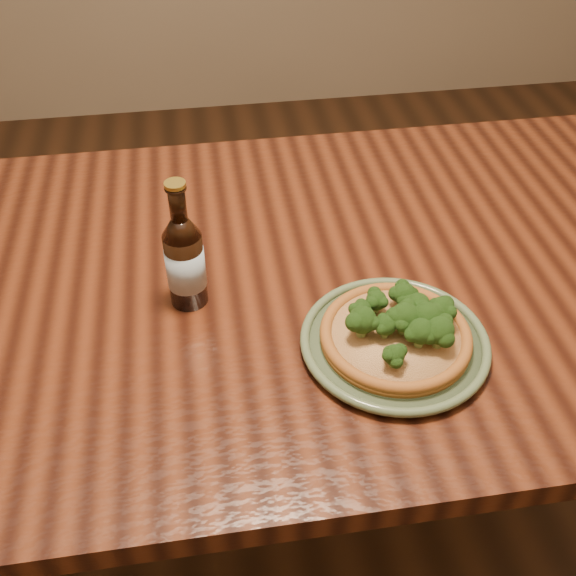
{
  "coord_description": "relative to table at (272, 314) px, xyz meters",
  "views": [
    {
      "loc": [
        -0.1,
        -0.75,
        1.47
      ],
      "look_at": [
        0.01,
        -0.02,
        0.82
      ],
      "focal_mm": 42.0,
      "sensor_mm": 36.0,
      "label": 1
    }
  ],
  "objects": [
    {
      "name": "ground",
      "position": [
        0.0,
        -0.1,
        -0.66
      ],
      "size": [
        4.5,
        4.5,
        0.0
      ],
      "primitive_type": "plane",
      "color": "#382111",
      "rests_on": "ground"
    },
    {
      "name": "table",
      "position": [
        0.0,
        0.0,
        0.0
      ],
      "size": [
        1.6,
        0.9,
        0.75
      ],
      "color": "#4D2110",
      "rests_on": "ground"
    },
    {
      "name": "plate",
      "position": [
        0.16,
        -0.19,
        0.1
      ],
      "size": [
        0.28,
        0.28,
        0.02
      ],
      "rotation": [
        0.0,
        0.0,
        -0.13
      ],
      "color": "#546747",
      "rests_on": "table"
    },
    {
      "name": "pizza",
      "position": [
        0.16,
        -0.19,
        0.12
      ],
      "size": [
        0.22,
        0.22,
        0.07
      ],
      "rotation": [
        0.0,
        0.0,
        -0.06
      ],
      "color": "#9B5B23",
      "rests_on": "plate"
    },
    {
      "name": "beer_bottle",
      "position": [
        -0.14,
        -0.04,
        0.17
      ],
      "size": [
        0.06,
        0.06,
        0.22
      ],
      "rotation": [
        0.0,
        0.0,
        -0.41
      ],
      "color": "black",
      "rests_on": "table"
    }
  ]
}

